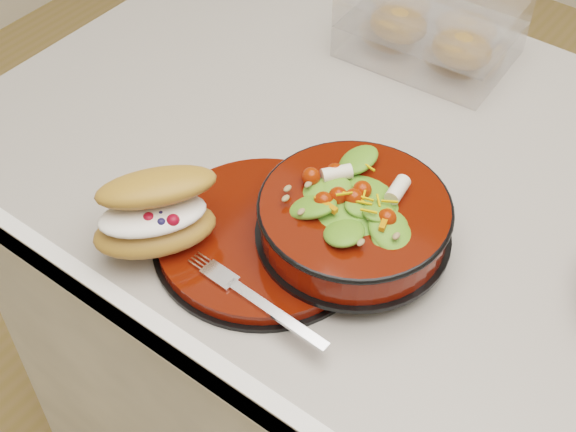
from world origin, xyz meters
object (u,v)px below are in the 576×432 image
Objects in this scene: salad_bowl at (354,214)px; fork at (259,302)px; dinner_plate at (264,237)px; pastry_box at (431,27)px; island_counter at (404,384)px; croissant at (157,213)px.

fork is at bearing -99.77° from salad_bowl.
fork reaches higher than dinner_plate.
fork is 0.53m from pastry_box.
island_counter is 5.60× the size of salad_bowl.
fork is (0.06, -0.08, 0.01)m from dinner_plate.
croissant is at bearing -141.68° from salad_bowl.
croissant is (-0.09, -0.08, 0.05)m from dinner_plate.
salad_bowl reaches higher than dinner_plate.
salad_bowl is 0.92× the size of pastry_box.
salad_bowl reaches higher than island_counter.
dinner_plate reaches higher than island_counter.
pastry_box is at bearing 13.68° from fork.
pastry_box reaches higher than island_counter.
salad_bowl is 1.31× the size of croissant.
salad_bowl is at bearing -104.27° from island_counter.
croissant is 1.01× the size of fork.
dinner_plate is at bearing -121.05° from island_counter.
fork is 0.69× the size of pastry_box.
salad_bowl is 0.40m from pastry_box.
island_counter is 0.52m from salad_bowl.
dinner_plate is 0.10m from fork.
dinner_plate is 0.11m from salad_bowl.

